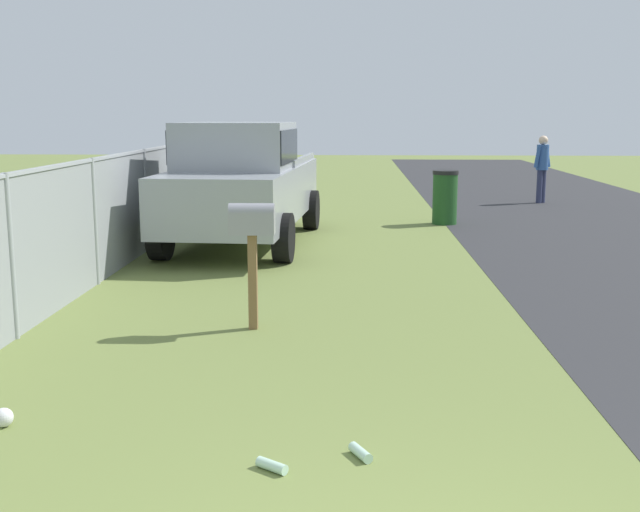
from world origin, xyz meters
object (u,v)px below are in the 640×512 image
at_px(mailbox, 252,229).
at_px(pickup_truck, 242,181).
at_px(pedestrian, 542,164).
at_px(trash_bin, 445,197).

height_order(mailbox, pickup_truck, pickup_truck).
bearing_deg(pedestrian, mailbox, 114.28).
xyz_separation_m(pickup_truck, pedestrian, (6.63, -6.63, -0.13)).
bearing_deg(trash_bin, mailbox, 160.11).
height_order(pickup_truck, pedestrian, pickup_truck).
bearing_deg(pickup_truck, pedestrian, 138.82).
relative_size(mailbox, pickup_truck, 0.24).
bearing_deg(trash_bin, pedestrian, -36.05).
relative_size(mailbox, trash_bin, 1.21).
xyz_separation_m(mailbox, pedestrian, (11.98, -5.77, -0.08)).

